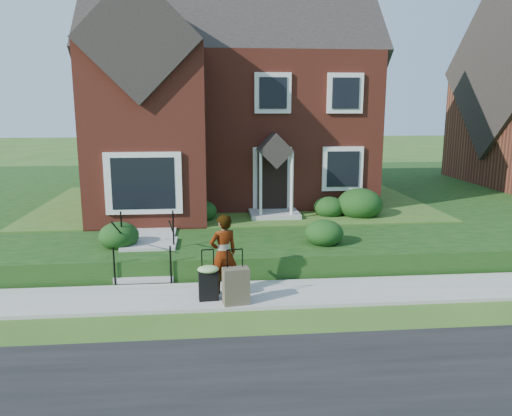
{
  "coord_description": "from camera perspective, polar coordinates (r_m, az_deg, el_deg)",
  "views": [
    {
      "loc": [
        -0.91,
        -10.51,
        4.18
      ],
      "look_at": [
        0.28,
        2.0,
        1.61
      ],
      "focal_mm": 35.0,
      "sensor_mm": 36.0,
      "label": 1
    }
  ],
  "objects": [
    {
      "name": "sidewalk",
      "position": [
        11.33,
        -0.45,
        -9.88
      ],
      "size": [
        60.0,
        1.6,
        0.08
      ],
      "primitive_type": "cube",
      "color": "#9E9B93",
      "rests_on": "ground"
    },
    {
      "name": "suitcase_black",
      "position": [
        10.85,
        -5.46,
        -8.26
      ],
      "size": [
        0.49,
        0.42,
        1.12
      ],
      "rotation": [
        0.0,
        0.0,
        0.09
      ],
      "color": "black",
      "rests_on": "sidewalk"
    },
    {
      "name": "main_house",
      "position": [
        20.16,
        -3.53,
        14.61
      ],
      "size": [
        10.4,
        10.2,
        9.4
      ],
      "color": "maroon",
      "rests_on": "terrace"
    },
    {
      "name": "walkway",
      "position": [
        15.99,
        -10.99,
        -1.49
      ],
      "size": [
        1.2,
        6.0,
        0.06
      ],
      "primitive_type": "cube",
      "color": "#9E9B93",
      "rests_on": "terrace"
    },
    {
      "name": "front_steps",
      "position": [
        12.99,
        -12.27,
        -5.29
      ],
      "size": [
        1.4,
        2.02,
        1.5
      ],
      "color": "#9E9B93",
      "rests_on": "ground"
    },
    {
      "name": "terrace",
      "position": [
        22.3,
        7.39,
        1.44
      ],
      "size": [
        44.0,
        20.0,
        0.6
      ],
      "primitive_type": "cube",
      "color": "#10370F",
      "rests_on": "ground"
    },
    {
      "name": "woman",
      "position": [
        11.12,
        -3.75,
        -5.24
      ],
      "size": [
        0.77,
        0.65,
        1.79
      ],
      "primitive_type": "imported",
      "rotation": [
        0.0,
        0.0,
        3.54
      ],
      "color": "#999999",
      "rests_on": "sidewalk"
    },
    {
      "name": "suitcase_olive",
      "position": [
        10.62,
        -2.3,
        -8.89
      ],
      "size": [
        0.59,
        0.39,
        1.18
      ],
      "rotation": [
        0.0,
        0.0,
        0.16
      ],
      "color": "brown",
      "rests_on": "sidewalk"
    },
    {
      "name": "foundation_shrubs",
      "position": [
        15.49,
        -0.45,
        -0.14
      ],
      "size": [
        9.38,
        4.43,
        1.04
      ],
      "color": "black",
      "rests_on": "terrace"
    },
    {
      "name": "ground",
      "position": [
        11.35,
        -0.45,
        -10.07
      ],
      "size": [
        120.0,
        120.0,
        0.0
      ],
      "primitive_type": "plane",
      "color": "#2D5119",
      "rests_on": "ground"
    }
  ]
}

